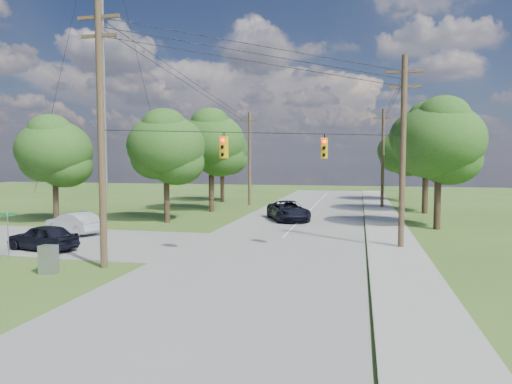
% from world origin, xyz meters
% --- Properties ---
extents(ground, '(140.00, 140.00, 0.00)m').
position_xyz_m(ground, '(0.00, 0.00, 0.00)').
color(ground, '#33561C').
rests_on(ground, ground).
extents(main_road, '(10.00, 100.00, 0.03)m').
position_xyz_m(main_road, '(2.00, 5.00, 0.01)').
color(main_road, gray).
rests_on(main_road, ground).
extents(sidewalk_east, '(2.60, 100.00, 0.12)m').
position_xyz_m(sidewalk_east, '(8.70, 5.00, 0.06)').
color(sidewalk_east, gray).
rests_on(sidewalk_east, ground).
extents(pole_sw, '(2.00, 0.32, 12.00)m').
position_xyz_m(pole_sw, '(-4.60, 0.40, 6.23)').
color(pole_sw, brown).
rests_on(pole_sw, ground).
extents(pole_ne, '(2.00, 0.32, 10.50)m').
position_xyz_m(pole_ne, '(8.90, 8.00, 5.47)').
color(pole_ne, brown).
rests_on(pole_ne, ground).
extents(pole_north_e, '(2.00, 0.32, 10.00)m').
position_xyz_m(pole_north_e, '(8.90, 30.00, 5.13)').
color(pole_north_e, brown).
rests_on(pole_north_e, ground).
extents(pole_north_w, '(2.00, 0.32, 10.00)m').
position_xyz_m(pole_north_w, '(-5.00, 30.00, 5.13)').
color(pole_north_w, brown).
rests_on(pole_north_w, ground).
extents(power_lines, '(13.93, 29.62, 4.93)m').
position_xyz_m(power_lines, '(1.50, 11.54, 9.15)').
color(power_lines, black).
rests_on(power_lines, ground).
extents(traffic_signals, '(4.91, 3.27, 1.05)m').
position_xyz_m(traffic_signals, '(2.55, 4.43, 5.50)').
color(traffic_signals, gold).
rests_on(traffic_signals, ground).
extents(radio_mast, '(0.70, 0.70, 45.00)m').
position_xyz_m(radio_mast, '(-32.00, 46.00, 22.50)').
color(radio_mast, gray).
rests_on(radio_mast, ground).
extents(tree_w_near, '(6.00, 6.00, 8.40)m').
position_xyz_m(tree_w_near, '(-8.00, 15.00, 5.92)').
color(tree_w_near, '#3E2C1F').
rests_on(tree_w_near, ground).
extents(tree_w_mid, '(6.40, 6.40, 9.22)m').
position_xyz_m(tree_w_mid, '(-7.00, 23.00, 6.58)').
color(tree_w_mid, '#3E2C1F').
rests_on(tree_w_mid, ground).
extents(tree_w_far, '(6.00, 6.00, 8.73)m').
position_xyz_m(tree_w_far, '(-9.00, 33.00, 6.25)').
color(tree_w_far, '#3E2C1F').
rests_on(tree_w_far, ground).
extents(tree_e_near, '(6.20, 6.20, 8.81)m').
position_xyz_m(tree_e_near, '(12.00, 16.00, 6.25)').
color(tree_e_near, '#3E2C1F').
rests_on(tree_e_near, ground).
extents(tree_e_mid, '(6.60, 6.60, 9.64)m').
position_xyz_m(tree_e_mid, '(12.50, 26.00, 6.91)').
color(tree_e_mid, '#3E2C1F').
rests_on(tree_e_mid, ground).
extents(tree_e_far, '(5.80, 5.80, 8.32)m').
position_xyz_m(tree_e_far, '(11.50, 38.00, 5.92)').
color(tree_e_far, '#3E2C1F').
rests_on(tree_e_far, ground).
extents(tree_cross_n, '(5.60, 5.60, 7.91)m').
position_xyz_m(tree_cross_n, '(-16.00, 12.50, 5.59)').
color(tree_cross_n, '#3E2C1F').
rests_on(tree_cross_n, ground).
extents(car_cross_dark, '(4.38, 2.50, 1.40)m').
position_xyz_m(car_cross_dark, '(-9.94, 3.19, 0.73)').
color(car_cross_dark, black).
rests_on(car_cross_dark, cross_road).
extents(car_cross_silver, '(4.60, 2.96, 1.43)m').
position_xyz_m(car_cross_silver, '(-11.63, 8.36, 0.75)').
color(car_cross_silver, silver).
rests_on(car_cross_silver, cross_road).
extents(car_main_north, '(4.57, 6.14, 1.55)m').
position_xyz_m(car_main_north, '(1.07, 18.23, 0.81)').
color(car_main_north, black).
rests_on(car_main_north, main_road).
extents(control_cabinet, '(0.72, 0.54, 1.23)m').
position_xyz_m(control_cabinet, '(-6.30, -1.15, 0.62)').
color(control_cabinet, gray).
rests_on(control_cabinet, ground).
extents(street_name_sign, '(0.65, 0.29, 2.30)m').
position_xyz_m(street_name_sign, '(-10.19, 1.00, 1.50)').
color(street_name_sign, gray).
rests_on(street_name_sign, ground).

